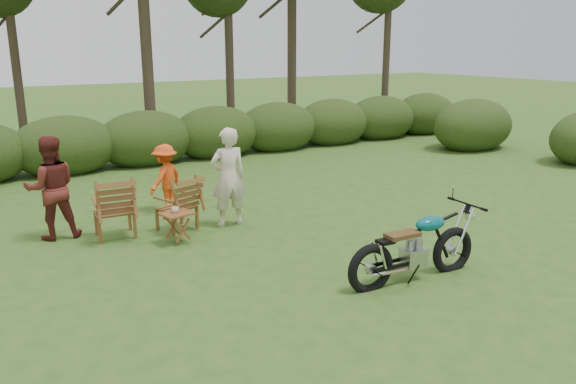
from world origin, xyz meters
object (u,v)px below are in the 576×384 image
adult_a (230,225)px  child (167,210)px  motorcycle (412,279)px  cup (175,210)px  lawn_chair_right (178,230)px  lawn_chair_left (116,236)px  side_table (178,228)px  adult_b (57,238)px

adult_a → child: bearing=-61.3°
motorcycle → cup: size_ratio=17.46×
lawn_chair_right → lawn_chair_left: 1.00m
cup → child: (0.48, 1.76, -0.54)m
lawn_chair_left → side_table: size_ratio=2.02×
lawn_chair_right → cup: size_ratio=8.35×
motorcycle → adult_a: 3.54m
motorcycle → adult_a: bearing=111.3°
adult_a → child: (-0.62, 1.40, 0.00)m
motorcycle → adult_b: adult_b is taller
adult_a → motorcycle: bearing=112.3°
cup → child: bearing=74.7°
lawn_chair_right → adult_b: bearing=-36.9°
child → side_table: bearing=41.3°
cup → motorcycle: bearing=-54.3°
cup → adult_a: 1.28m
motorcycle → side_table: bearing=129.5°
motorcycle → lawn_chair_right: 4.09m
adult_b → child: bearing=-161.1°
adult_b → child: size_ratio=1.32×
lawn_chair_right → cup: (-0.24, -0.59, 0.54)m
lawn_chair_right → adult_b: 1.94m
lawn_chair_right → adult_a: 0.89m
motorcycle → side_table: (-2.16, 2.99, 0.25)m
cup → adult_a: size_ratio=0.07×
lawn_chair_right → side_table: side_table is taller
side_table → child: (0.46, 1.79, -0.25)m
motorcycle → lawn_chair_right: bearing=121.8°
side_table → adult_a: 1.18m
side_table → lawn_chair_right: bearing=70.1°
side_table → child: bearing=75.5°
lawn_chair_left → adult_a: 1.89m
adult_b → child: adult_b is taller
adult_b → side_table: bearing=146.3°
lawn_chair_right → side_table: 0.71m
adult_a → lawn_chair_left: bearing=-8.1°
side_table → adult_b: 2.06m
lawn_chair_left → side_table: bearing=139.3°
lawn_chair_left → child: bearing=-135.2°
motorcycle → side_table: 3.69m
adult_a → adult_b: size_ratio=1.02×
cup → lawn_chair_left: bearing=133.7°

